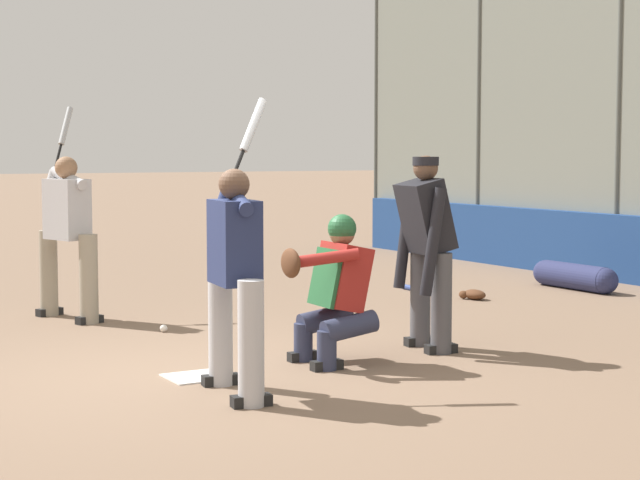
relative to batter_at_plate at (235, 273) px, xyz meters
The scene contains 10 objects.
ground_plane 1.13m from the batter_at_plate, ahead, with size 160.00×160.00×0.00m, color #7A604C.
home_plate_marker 1.13m from the batter_at_plate, ahead, with size 0.43×0.43×0.01m, color white.
batter_at_plate is the anchor object (origin of this frame).
catcher_behind_plate 1.38m from the batter_at_plate, 61.62° to the right, with size 0.66×0.77×1.24m.
umpire_home 2.35m from the batter_at_plate, 70.64° to the right, with size 0.69×0.48×1.72m.
batter_on_deck 4.05m from the batter_at_plate, ahead, with size 1.15×0.54×2.25m.
spare_bat_first_base_side 6.06m from the batter_at_plate, 47.37° to the right, with size 0.91×0.07×0.07m.
fielding_glove_on_dirt 5.65m from the batter_at_plate, 55.36° to the right, with size 0.33×0.25×0.12m.
baseball_loose 2.98m from the batter_at_plate, 10.76° to the right, with size 0.07×0.07×0.07m, color white.
equipment_bag_dugout_side 7.14m from the batter_at_plate, 62.43° to the right, with size 1.41×0.33×0.33m.
Camera 1 is at (-7.61, 3.18, 1.75)m, focal length 60.00 mm.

